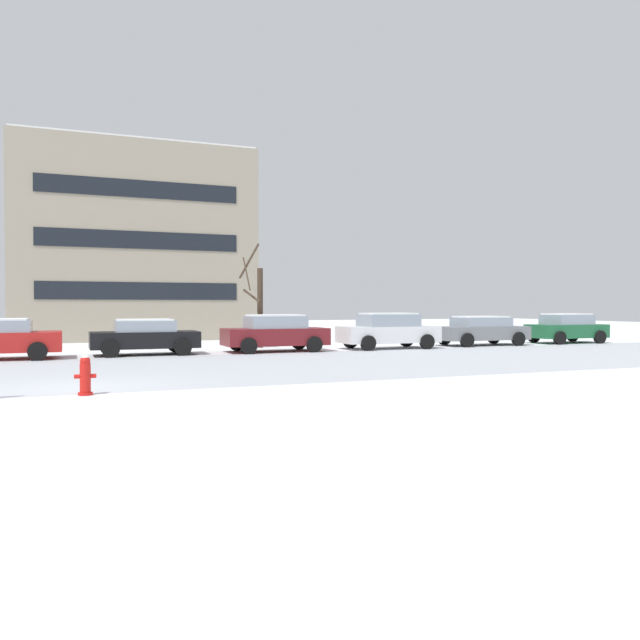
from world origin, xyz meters
TOP-DOWN VIEW (x-y plane):
  - ground_plane at (0.00, 0.00)m, footprint 120.00×120.00m
  - road_surface at (0.00, 3.81)m, footprint 80.00×9.63m
  - fire_hydrant at (0.20, -1.09)m, footprint 0.44×0.30m
  - parked_car_black at (2.69, 9.64)m, footprint 3.97×2.00m
  - parked_car_maroon at (7.79, 9.43)m, footprint 4.17×2.09m
  - parked_car_white at (12.89, 9.31)m, footprint 4.30×2.05m
  - parked_car_gray at (17.99, 9.71)m, footprint 4.33×2.12m
  - parked_car_green at (23.09, 9.69)m, footprint 3.83×2.09m
  - tree_far_mid at (7.88, 12.10)m, footprint 1.17×1.66m
  - building_far_left at (3.60, 22.83)m, footprint 12.58×8.13m

SIDE VIEW (x-z plane):
  - ground_plane at x=0.00m, z-range 0.00..0.00m
  - road_surface at x=0.00m, z-range 0.00..0.00m
  - fire_hydrant at x=0.20m, z-range 0.00..0.85m
  - parked_car_black at x=2.69m, z-range 0.02..1.38m
  - parked_car_gray at x=17.99m, z-range 0.03..1.40m
  - parked_car_green at x=23.09m, z-range 0.01..1.48m
  - parked_car_maroon at x=7.79m, z-range 0.01..1.52m
  - parked_car_white at x=12.89m, z-range 0.01..1.56m
  - tree_far_mid at x=7.88m, z-range -0.35..4.35m
  - building_far_left at x=3.60m, z-range 0.00..10.55m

